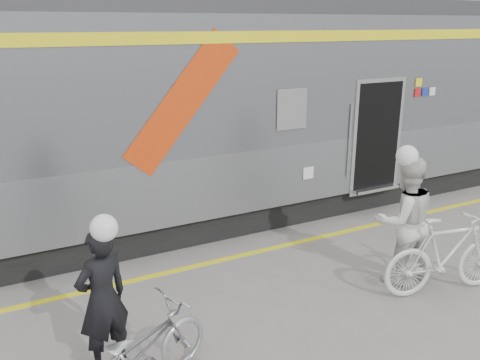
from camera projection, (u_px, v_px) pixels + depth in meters
ground at (331, 317)px, 6.61m from camera, size 90.00×90.00×0.00m
train at (241, 109)px, 9.94m from camera, size 24.00×3.17×4.10m
safety_strip at (251, 253)px, 8.43m from camera, size 24.00×0.12×0.01m
man at (102, 299)px, 5.44m from camera, size 0.70×0.56×1.66m
bicycle_left at (138, 352)px, 5.17m from camera, size 1.84×1.10×0.91m
woman at (404, 221)px, 7.29m from camera, size 1.05×0.90×1.89m
bicycle_right at (446, 255)px, 7.07m from camera, size 1.98×0.94×1.14m
helmet_man at (95, 215)px, 5.15m from camera, size 0.29×0.29×0.29m
helmet_woman at (411, 146)px, 6.96m from camera, size 0.30×0.30×0.30m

